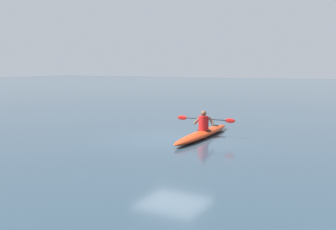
{
  "coord_description": "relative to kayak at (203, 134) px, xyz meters",
  "views": [
    {
      "loc": [
        -6.81,
        12.84,
        2.68
      ],
      "look_at": [
        -1.19,
        2.6,
        1.25
      ],
      "focal_mm": 42.33,
      "sensor_mm": 36.0,
      "label": 1
    }
  ],
  "objects": [
    {
      "name": "ground_plane",
      "position": [
        0.82,
        0.84,
        -0.14
      ],
      "size": [
        160.0,
        160.0,
        0.0
      ],
      "primitive_type": "plane",
      "color": "#283D4C"
    },
    {
      "name": "kayaker",
      "position": [
        0.0,
        -0.07,
        0.45
      ],
      "size": [
        2.37,
        0.45,
        0.75
      ],
      "color": "red",
      "rests_on": "kayak"
    },
    {
      "name": "kayak",
      "position": [
        0.0,
        0.0,
        0.0
      ],
      "size": [
        0.75,
        4.99,
        0.27
      ],
      "color": "red",
      "rests_on": "ground"
    }
  ]
}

